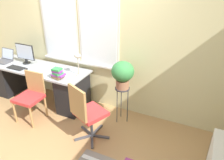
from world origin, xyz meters
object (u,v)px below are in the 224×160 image
object	(u,v)px
desk_lamp	(78,59)
office_chair_swivel	(87,112)
book_stack	(58,74)
laptop	(5,59)
mouse	(26,69)
monitor	(25,53)
keyboard	(16,68)
plant_stand	(122,92)
desk_chair_wooden	(31,95)
potted_plant	(123,73)

from	to	relation	value
desk_lamp	office_chair_swivel	xyz separation A→B (m)	(0.55, -0.67, -0.52)
office_chair_swivel	book_stack	bearing A→B (deg)	-2.99
laptop	mouse	xyz separation A→B (m)	(0.73, -0.16, -0.04)
mouse	desk_lamp	distance (m)	1.08
monitor	keyboard	distance (m)	0.35
book_stack	laptop	bearing A→B (deg)	172.78
monitor	mouse	distance (m)	0.40
keyboard	desk_lamp	bearing A→B (deg)	11.76
desk_lamp	plant_stand	xyz separation A→B (m)	(0.85, -0.00, -0.45)
keyboard	book_stack	world-z (taller)	book_stack
keyboard	plant_stand	xyz separation A→B (m)	(2.11, 0.26, -0.16)
laptop	desk_chair_wooden	bearing A→B (deg)	-24.72
mouse	book_stack	size ratio (longest dim) A/B	0.31
plant_stand	laptop	bearing A→B (deg)	-178.22
potted_plant	office_chair_swivel	bearing A→B (deg)	-113.98
keyboard	plant_stand	world-z (taller)	keyboard
laptop	monitor	world-z (taller)	monitor
desk_chair_wooden	office_chair_swivel	xyz separation A→B (m)	(1.17, -0.07, 0.04)
book_stack	office_chair_swivel	xyz separation A→B (m)	(0.80, -0.40, -0.30)
desk_lamp	desk_chair_wooden	bearing A→B (deg)	-135.86
desk_lamp	book_stack	size ratio (longest dim) A/B	1.74
mouse	plant_stand	world-z (taller)	mouse
book_stack	office_chair_swivel	bearing A→B (deg)	-26.39
desk_lamp	potted_plant	distance (m)	0.85
keyboard	desk_chair_wooden	size ratio (longest dim) A/B	0.41
monitor	potted_plant	bearing A→B (deg)	-0.51
laptop	desk_lamp	xyz separation A→B (m)	(1.75, 0.08, 0.25)
keyboard	potted_plant	bearing A→B (deg)	7.03
plant_stand	keyboard	bearing A→B (deg)	-172.97
book_stack	office_chair_swivel	world-z (taller)	office_chair_swivel
monitor	keyboard	size ratio (longest dim) A/B	1.26
keyboard	plant_stand	size ratio (longest dim) A/B	0.52
laptop	plant_stand	xyz separation A→B (m)	(2.60, 0.08, -0.21)
monitor	plant_stand	size ratio (longest dim) A/B	0.66
mouse	monitor	bearing A→B (deg)	132.87
desk_chair_wooden	office_chair_swivel	size ratio (longest dim) A/B	0.87
monitor	plant_stand	bearing A→B (deg)	-0.51
monitor	plant_stand	world-z (taller)	monitor
laptop	desk_chair_wooden	distance (m)	1.28
keyboard	office_chair_swivel	world-z (taller)	office_chair_swivel
desk_chair_wooden	potted_plant	bearing A→B (deg)	20.94
plant_stand	potted_plant	world-z (taller)	potted_plant
desk_chair_wooden	plant_stand	bearing A→B (deg)	20.94
desk_chair_wooden	office_chair_swivel	world-z (taller)	office_chair_swivel
mouse	desk_chair_wooden	size ratio (longest dim) A/B	0.08
mouse	office_chair_swivel	world-z (taller)	office_chair_swivel
office_chair_swivel	plant_stand	xyz separation A→B (m)	(0.30, 0.67, 0.06)
monitor	mouse	world-z (taller)	monitor
desk_lamp	laptop	bearing A→B (deg)	-177.29
laptop	mouse	size ratio (longest dim) A/B	4.57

